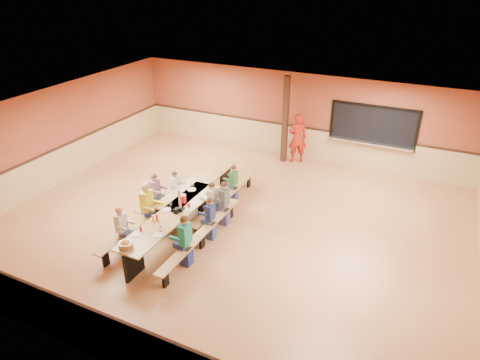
% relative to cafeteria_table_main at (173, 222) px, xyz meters
% --- Properties ---
extents(ground, '(12.00, 12.00, 0.00)m').
position_rel_cafeteria_table_main_xyz_m(ground, '(0.99, 1.34, -0.53)').
color(ground, '#A5693E').
rests_on(ground, ground).
extents(room_envelope, '(12.04, 10.04, 3.02)m').
position_rel_cafeteria_table_main_xyz_m(room_envelope, '(0.99, 1.34, 0.16)').
color(room_envelope, brown).
rests_on(room_envelope, ground).
extents(kitchen_pass_through, '(2.78, 0.28, 1.38)m').
position_rel_cafeteria_table_main_xyz_m(kitchen_pass_through, '(3.59, 6.31, 0.96)').
color(kitchen_pass_through, black).
rests_on(kitchen_pass_through, ground).
extents(structural_post, '(0.18, 0.18, 3.00)m').
position_rel_cafeteria_table_main_xyz_m(structural_post, '(0.79, 5.74, 0.97)').
color(structural_post, black).
rests_on(structural_post, ground).
extents(cafeteria_table_main, '(1.91, 3.70, 0.74)m').
position_rel_cafeteria_table_main_xyz_m(cafeteria_table_main, '(0.00, 0.00, 0.00)').
color(cafeteria_table_main, '#A17B40').
rests_on(cafeteria_table_main, ground).
extents(cafeteria_table_second, '(1.91, 3.70, 0.74)m').
position_rel_cafeteria_table_main_xyz_m(cafeteria_table_second, '(-0.32, 1.88, 0.00)').
color(cafeteria_table_second, '#A17B40').
rests_on(cafeteria_table_second, ground).
extents(seated_child_white_left, '(0.36, 0.30, 1.20)m').
position_rel_cafeteria_table_main_xyz_m(seated_child_white_left, '(-0.83, -0.90, 0.07)').
color(seated_child_white_left, silver).
rests_on(seated_child_white_left, ground).
extents(seated_adult_yellow, '(0.43, 0.35, 1.34)m').
position_rel_cafeteria_table_main_xyz_m(seated_adult_yellow, '(-0.83, 0.11, 0.14)').
color(seated_adult_yellow, yellow).
rests_on(seated_adult_yellow, ground).
extents(seated_child_grey_left, '(0.32, 0.26, 1.11)m').
position_rel_cafeteria_table_main_xyz_m(seated_child_grey_left, '(-0.83, 1.39, 0.03)').
color(seated_child_grey_left, silver).
rests_on(seated_child_grey_left, ground).
extents(seated_child_teal_right, '(0.40, 0.33, 1.28)m').
position_rel_cafeteria_table_main_xyz_m(seated_child_teal_right, '(0.83, -0.70, 0.11)').
color(seated_child_teal_right, '#1C846D').
rests_on(seated_child_teal_right, ground).
extents(seated_child_navy_right, '(0.34, 0.28, 1.15)m').
position_rel_cafeteria_table_main_xyz_m(seated_child_navy_right, '(0.83, 0.45, 0.05)').
color(seated_child_navy_right, navy).
rests_on(seated_child_navy_right, ground).
extents(seated_child_char_right, '(0.38, 0.31, 1.24)m').
position_rel_cafeteria_table_main_xyz_m(seated_child_char_right, '(0.83, 1.19, 0.09)').
color(seated_child_char_right, '#464A4F').
rests_on(seated_child_char_right, ground).
extents(seated_child_purple_sec, '(0.36, 0.29, 1.19)m').
position_rel_cafeteria_table_main_xyz_m(seated_child_purple_sec, '(-1.14, 0.89, 0.07)').
color(seated_child_purple_sec, '#804F73').
rests_on(seated_child_purple_sec, ground).
extents(seated_child_green_sec, '(0.34, 0.28, 1.15)m').
position_rel_cafeteria_table_main_xyz_m(seated_child_green_sec, '(0.51, 2.38, 0.05)').
color(seated_child_green_sec, '#2D6734').
rests_on(seated_child_green_sec, ground).
extents(seated_child_tan_sec, '(0.36, 0.29, 1.19)m').
position_rel_cafeteria_table_main_xyz_m(seated_child_tan_sec, '(0.51, 1.11, 0.07)').
color(seated_child_tan_sec, beige).
rests_on(seated_child_tan_sec, ground).
extents(standing_woman, '(0.76, 0.69, 1.74)m').
position_rel_cafeteria_table_main_xyz_m(standing_woman, '(1.21, 5.89, 0.34)').
color(standing_woman, '#AE2013').
rests_on(standing_woman, ground).
extents(punch_pitcher, '(0.16, 0.16, 0.22)m').
position_rel_cafeteria_table_main_xyz_m(punch_pitcher, '(-0.05, 0.61, 0.32)').
color(punch_pitcher, red).
rests_on(punch_pitcher, cafeteria_table_main).
extents(chip_bowl, '(0.32, 0.32, 0.15)m').
position_rel_cafeteria_table_main_xyz_m(chip_bowl, '(-0.13, -1.58, 0.29)').
color(chip_bowl, '#FFA028').
rests_on(chip_bowl, cafeteria_table_main).
extents(napkin_dispenser, '(0.10, 0.14, 0.13)m').
position_rel_cafeteria_table_main_xyz_m(napkin_dispenser, '(0.07, 0.09, 0.28)').
color(napkin_dispenser, black).
rests_on(napkin_dispenser, cafeteria_table_main).
extents(condiment_mustard, '(0.06, 0.06, 0.17)m').
position_rel_cafeteria_table_main_xyz_m(condiment_mustard, '(-0.21, -0.47, 0.30)').
color(condiment_mustard, yellow).
rests_on(condiment_mustard, cafeteria_table_main).
extents(condiment_ketchup, '(0.06, 0.06, 0.17)m').
position_rel_cafeteria_table_main_xyz_m(condiment_ketchup, '(-0.15, -0.40, 0.30)').
color(condiment_ketchup, '#B2140F').
rests_on(condiment_ketchup, cafeteria_table_main).
extents(table_paddle, '(0.16, 0.16, 0.56)m').
position_rel_cafeteria_table_main_xyz_m(table_paddle, '(0.09, 0.25, 0.35)').
color(table_paddle, black).
rests_on(table_paddle, cafeteria_table_main).
extents(place_settings, '(0.65, 3.30, 0.11)m').
position_rel_cafeteria_table_main_xyz_m(place_settings, '(0.00, 0.00, 0.27)').
color(place_settings, beige).
rests_on(place_settings, cafeteria_table_main).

